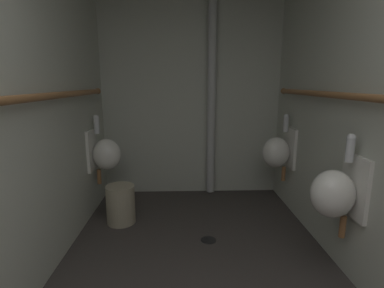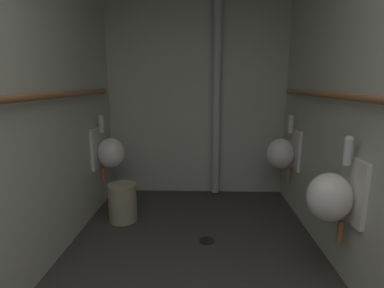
% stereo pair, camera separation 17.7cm
% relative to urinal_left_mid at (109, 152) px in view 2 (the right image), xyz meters
% --- Properties ---
extents(floor, '(2.31, 3.57, 0.08)m').
position_rel_urinal_left_mid_xyz_m(floor, '(0.95, -1.16, -0.70)').
color(floor, '#383330').
rests_on(floor, ground).
extents(wall_left, '(0.06, 3.57, 2.59)m').
position_rel_urinal_left_mid_xyz_m(wall_left, '(-0.18, -1.16, 0.64)').
color(wall_left, '#B8BBAC').
rests_on(wall_left, ground).
extents(wall_right, '(0.06, 3.57, 2.59)m').
position_rel_urinal_left_mid_xyz_m(wall_right, '(2.07, -1.16, 0.64)').
color(wall_right, '#B8BBAC').
rests_on(wall_right, ground).
extents(wall_back, '(2.31, 0.06, 2.59)m').
position_rel_urinal_left_mid_xyz_m(wall_back, '(0.95, 0.59, 0.64)').
color(wall_back, '#B8BBAC').
rests_on(wall_back, ground).
extents(urinal_left_mid, '(0.32, 0.30, 0.76)m').
position_rel_urinal_left_mid_xyz_m(urinal_left_mid, '(0.00, 0.00, 0.00)').
color(urinal_left_mid, silver).
extents(urinal_right_mid, '(0.32, 0.30, 0.76)m').
position_rel_urinal_left_mid_xyz_m(urinal_right_mid, '(1.90, -1.20, 0.00)').
color(urinal_right_mid, silver).
extents(urinal_right_far, '(0.32, 0.30, 0.76)m').
position_rel_urinal_left_mid_xyz_m(urinal_right_far, '(1.90, 0.03, 0.00)').
color(urinal_right_far, silver).
extents(supply_pipe_left, '(0.06, 2.81, 0.06)m').
position_rel_urinal_left_mid_xyz_m(supply_pipe_left, '(-0.09, -1.17, 0.65)').
color(supply_pipe_left, '#936038').
extents(supply_pipe_right, '(0.06, 2.85, 0.06)m').
position_rel_urinal_left_mid_xyz_m(supply_pipe_right, '(1.98, -1.16, 0.65)').
color(supply_pipe_right, '#936038').
extents(standpipe_back_wall, '(0.10, 0.10, 2.54)m').
position_rel_urinal_left_mid_xyz_m(standpipe_back_wall, '(1.19, 0.48, 0.64)').
color(standpipe_back_wall, '#B2B2B2').
rests_on(standpipe_back_wall, ground).
extents(floor_drain, '(0.14, 0.14, 0.01)m').
position_rel_urinal_left_mid_xyz_m(floor_drain, '(1.07, -0.67, -0.65)').
color(floor_drain, black).
rests_on(floor_drain, ground).
extents(waste_bin, '(0.29, 0.29, 0.39)m').
position_rel_urinal_left_mid_xyz_m(waste_bin, '(0.21, -0.29, -0.46)').
color(waste_bin, '#9E937A').
rests_on(waste_bin, ground).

